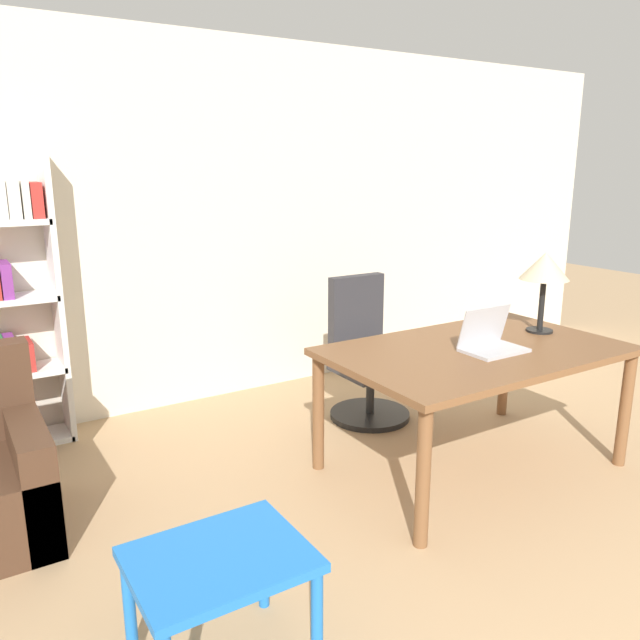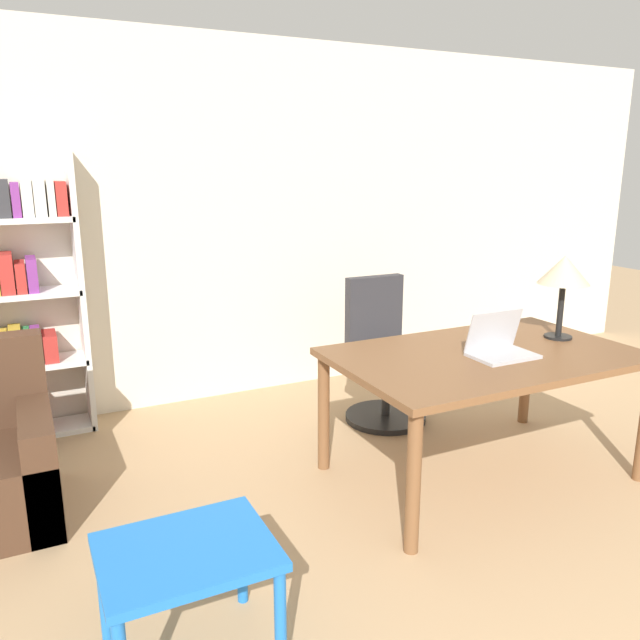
{
  "view_description": "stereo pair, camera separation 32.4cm",
  "coord_description": "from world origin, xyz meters",
  "px_view_note": "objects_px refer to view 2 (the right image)",
  "views": [
    {
      "loc": [
        -1.97,
        0.1,
        1.79
      ],
      "look_at": [
        -0.31,
        2.77,
        1.0
      ],
      "focal_mm": 35.0,
      "sensor_mm": 36.0,
      "label": 1
    },
    {
      "loc": [
        -1.69,
        -0.06,
        1.79
      ],
      "look_at": [
        -0.31,
        2.77,
        1.0
      ],
      "focal_mm": 35.0,
      "sensor_mm": 36.0,
      "label": 2
    }
  ],
  "objects_px": {
    "table_lamp": "(564,272)",
    "bookshelf": "(12,304)",
    "side_table_blue": "(187,565)",
    "desk": "(485,366)",
    "laptop": "(499,346)",
    "office_chair": "(382,361)"
  },
  "relations": [
    {
      "from": "table_lamp",
      "to": "bookshelf",
      "type": "xyz_separation_m",
      "value": [
        -3.0,
        1.72,
        -0.25
      ]
    },
    {
      "from": "table_lamp",
      "to": "bookshelf",
      "type": "bearing_deg",
      "value": 150.16
    },
    {
      "from": "table_lamp",
      "to": "side_table_blue",
      "type": "distance_m",
      "value": 2.71
    },
    {
      "from": "side_table_blue",
      "to": "desk",
      "type": "bearing_deg",
      "value": 19.09
    },
    {
      "from": "laptop",
      "to": "bookshelf",
      "type": "xyz_separation_m",
      "value": [
        -2.42,
        1.85,
        0.11
      ]
    },
    {
      "from": "laptop",
      "to": "side_table_blue",
      "type": "height_order",
      "value": "laptop"
    },
    {
      "from": "desk",
      "to": "office_chair",
      "type": "distance_m",
      "value": 1.03
    },
    {
      "from": "laptop",
      "to": "side_table_blue",
      "type": "bearing_deg",
      "value": -163.19
    },
    {
      "from": "desk",
      "to": "bookshelf",
      "type": "bearing_deg",
      "value": 143.55
    },
    {
      "from": "desk",
      "to": "side_table_blue",
      "type": "height_order",
      "value": "desk"
    },
    {
      "from": "laptop",
      "to": "side_table_blue",
      "type": "relative_size",
      "value": 0.58
    },
    {
      "from": "desk",
      "to": "laptop",
      "type": "distance_m",
      "value": 0.16
    },
    {
      "from": "laptop",
      "to": "office_chair",
      "type": "bearing_deg",
      "value": 95.13
    },
    {
      "from": "desk",
      "to": "table_lamp",
      "type": "height_order",
      "value": "table_lamp"
    },
    {
      "from": "office_chair",
      "to": "desk",
      "type": "bearing_deg",
      "value": -86.03
    },
    {
      "from": "laptop",
      "to": "table_lamp",
      "type": "height_order",
      "value": "table_lamp"
    },
    {
      "from": "desk",
      "to": "laptop",
      "type": "bearing_deg",
      "value": -70.31
    },
    {
      "from": "office_chair",
      "to": "bookshelf",
      "type": "bearing_deg",
      "value": 161.63
    },
    {
      "from": "bookshelf",
      "to": "office_chair",
      "type": "bearing_deg",
      "value": -18.37
    },
    {
      "from": "laptop",
      "to": "bookshelf",
      "type": "bearing_deg",
      "value": 142.71
    },
    {
      "from": "office_chair",
      "to": "table_lamp",
      "type": "bearing_deg",
      "value": -54.6
    },
    {
      "from": "table_lamp",
      "to": "office_chair",
      "type": "distance_m",
      "value": 1.38
    }
  ]
}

